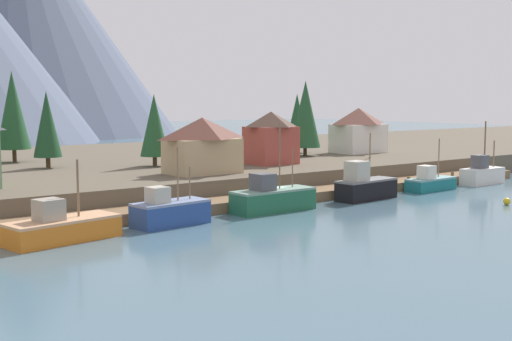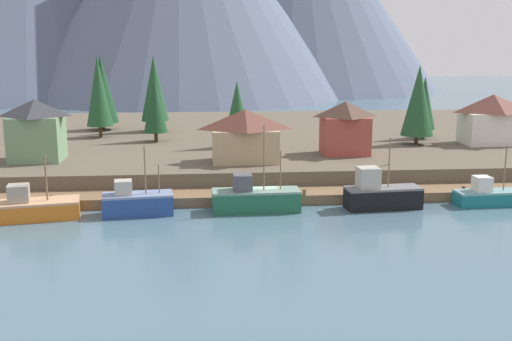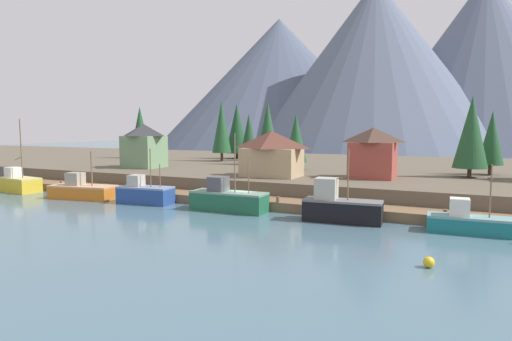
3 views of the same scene
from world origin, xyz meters
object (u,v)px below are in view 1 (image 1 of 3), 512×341
Objects in this scene: conifer_mid_left at (297,119)px; fishing_boat_orange at (61,228)px; fishing_boat_black at (365,186)px; house_red at (271,137)px; conifer_centre at (154,125)px; fishing_boat_white at (482,174)px; house_tan at (202,145)px; fishing_boat_blue at (170,212)px; fishing_boat_green at (272,198)px; conifer_mid_right at (305,114)px; conifer_back_left at (47,124)px; house_white at (358,130)px; channel_buoy at (507,201)px; fishing_boat_teal at (430,182)px; conifer_near_right at (13,110)px.

fishing_boat_orange is at bearing -149.43° from conifer_mid_left.
fishing_boat_orange is at bearing 176.81° from fishing_boat_black.
conifer_centre is (-12.43, 5.99, 1.54)m from house_red.
fishing_boat_white is 1.00× the size of house_tan.
fishing_boat_blue is 24.73m from conifer_centre.
conifer_mid_right is at bearing 42.09° from fishing_boat_green.
conifer_back_left is (-23.02, 26.84, 6.06)m from fishing_boat_black.
house_white is at bearing 15.26° from house_red.
fishing_boat_green is 11.76× the size of channel_buoy.
fishing_boat_green is at bearing -88.92° from conifer_centre.
fishing_boat_blue is 22.94m from fishing_boat_black.
conifer_centre reaches higher than fishing_boat_orange.
house_white is (20.71, 5.65, 0.11)m from house_red.
fishing_boat_white is (43.61, 0.46, 0.08)m from fishing_boat_blue.
house_red reaches higher than fishing_boat_black.
conifer_centre is (-23.35, -0.19, -0.96)m from conifer_mid_right.
conifer_near_right is (-34.60, 36.06, 7.95)m from fishing_boat_teal.
conifer_near_right is 1.32× the size of conifer_mid_left.
conifer_near_right is 1.29× the size of conifer_back_left.
conifer_near_right is at bearing 131.21° from fishing_boat_teal.
house_tan reaches higher than fishing_boat_orange.
house_tan is at bearing 131.44° from fishing_boat_black.
fishing_boat_blue is 0.80× the size of fishing_boat_green.
house_white is 0.90× the size of conifer_mid_left.
conifer_near_right reaches higher than house_red.
conifer_mid_left reaches higher than house_tan.
house_white reaches higher than fishing_boat_blue.
conifer_centre is at bearing 179.42° from house_white.
fishing_boat_white is 0.89× the size of conifer_mid_left.
fishing_boat_black is (22.94, 0.16, 0.24)m from fishing_boat_blue.
fishing_boat_teal is 22.51m from conifer_mid_right.
fishing_boat_white is 0.91× the size of conifer_centre.
house_white is 33.17m from conifer_centre.
conifer_mid_left is (37.19, -10.12, -1.49)m from conifer_near_right.
conifer_mid_left is at bearing 10.57° from conifer_centre.
house_red is at bearing -141.16° from conifer_mid_left.
conifer_mid_right is at bearing -118.39° from conifer_mid_left.
house_tan is at bearing 89.38° from fishing_boat_green.
fishing_boat_black is 0.86× the size of conifer_mid_left.
conifer_back_left is (-0.08, 27.00, 6.30)m from fishing_boat_blue.
fishing_boat_teal is (10.83, 0.27, -0.45)m from fishing_boat_black.
fishing_boat_blue is at bearing -144.05° from conifer_mid_left.
conifer_near_right is (-11.65, 24.63, 3.39)m from house_tan.
conifer_near_right is 9.62m from conifer_back_left.
conifer_near_right is 1.09× the size of conifer_mid_right.
fishing_boat_green is 12.04m from fishing_boat_black.
fishing_boat_white reaches higher than fishing_boat_orange.
fishing_boat_blue is 0.87× the size of fishing_boat_white.
fishing_boat_teal is 11.25m from channel_buoy.
fishing_boat_white is 0.88× the size of conifer_back_left.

